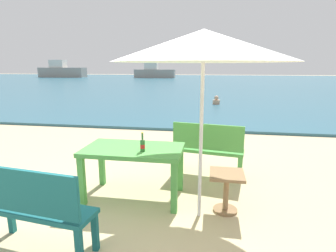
{
  "coord_description": "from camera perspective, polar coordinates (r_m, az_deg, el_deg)",
  "views": [
    {
      "loc": [
        0.81,
        -2.74,
        1.89
      ],
      "look_at": [
        -0.14,
        3.0,
        0.6
      ],
      "focal_mm": 28.84,
      "sensor_mm": 36.0,
      "label": 1
    }
  ],
  "objects": [
    {
      "name": "patio_umbrella",
      "position": [
        3.2,
        7.52,
        16.43
      ],
      "size": [
        2.1,
        2.1,
        2.3
      ],
      "color": "silver",
      "rests_on": "ground_plane"
    },
    {
      "name": "picnic_table_green",
      "position": [
        3.92,
        -7.32,
        -6.09
      ],
      "size": [
        1.4,
        0.8,
        0.76
      ],
      "color": "#4C9E47",
      "rests_on": "ground_plane"
    },
    {
      "name": "sea_water",
      "position": [
        32.8,
        8.1,
        9.18
      ],
      "size": [
        120.0,
        50.0,
        0.08
      ],
      "primitive_type": "cube",
      "color": "#2D6075",
      "rests_on": "ground_plane"
    },
    {
      "name": "boat_ferry",
      "position": [
        49.31,
        -21.51,
        10.76
      ],
      "size": [
        7.74,
        2.11,
        2.82
      ],
      "color": "gray",
      "rests_on": "sea_water"
    },
    {
      "name": "swimmer_person",
      "position": [
        13.43,
        10.17,
        5.26
      ],
      "size": [
        0.34,
        0.34,
        0.41
      ],
      "color": "tan",
      "rests_on": "sea_water"
    },
    {
      "name": "bench_teal_center",
      "position": [
        3.11,
        -26.58,
        -14.71
      ],
      "size": [
        1.24,
        0.5,
        0.95
      ],
      "color": "#196066",
      "rests_on": "ground_plane"
    },
    {
      "name": "boat_fishing_trawler",
      "position": [
        43.77,
        -2.93,
        11.24
      ],
      "size": [
        6.38,
        1.74,
        2.32
      ],
      "color": "gray",
      "rests_on": "sea_water"
    },
    {
      "name": "ground_plane",
      "position": [
        3.43,
        -6.36,
        -21.08
      ],
      "size": [
        120.0,
        120.0,
        0.0
      ],
      "primitive_type": "plane",
      "color": "#C6B287"
    },
    {
      "name": "bench_green_left",
      "position": [
        4.72,
        8.46,
        -4.25
      ],
      "size": [
        1.24,
        0.55,
        0.95
      ],
      "color": "#4C9E47",
      "rests_on": "ground_plane"
    },
    {
      "name": "beer_bottle_amber",
      "position": [
        3.68,
        -5.4,
        -3.94
      ],
      "size": [
        0.07,
        0.07,
        0.26
      ],
      "color": "#2D662D",
      "rests_on": "picnic_table_green"
    },
    {
      "name": "side_table_wood",
      "position": [
        3.7,
        12.21,
        -12.36
      ],
      "size": [
        0.44,
        0.44,
        0.54
      ],
      "color": "olive",
      "rests_on": "ground_plane"
    }
  ]
}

